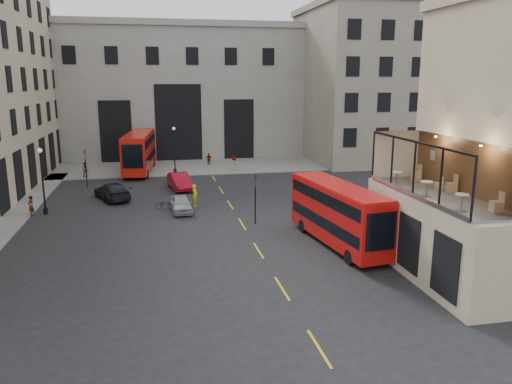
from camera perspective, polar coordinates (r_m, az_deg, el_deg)
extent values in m
plane|color=black|center=(26.85, 7.20, -10.56)|extent=(140.00, 140.00, 0.00)
cube|color=#C4B693|center=(29.68, 26.34, 5.48)|extent=(4.00, 11.00, 15.00)
cube|color=black|center=(28.08, 17.04, -5.62)|extent=(0.08, 9.20, 3.00)
cube|color=brown|center=(28.68, 22.84, 2.66)|extent=(0.04, 10.00, 2.90)
cube|color=beige|center=(32.18, 15.70, 4.18)|extent=(3.00, 0.04, 2.90)
cube|color=beige|center=(23.86, 26.57, 0.44)|extent=(3.00, 0.04, 2.90)
cube|color=black|center=(27.68, 20.57, 5.55)|extent=(3.00, 10.00, 0.04)
cube|color=slate|center=(27.38, 17.44, -0.25)|extent=(0.12, 10.00, 0.18)
cube|color=black|center=(26.93, 17.83, 5.47)|extent=(0.12, 10.00, 0.10)
cube|color=beige|center=(31.29, 19.53, 3.97)|extent=(0.04, 0.45, 0.55)
cylinder|color=#FFD899|center=(26.48, 24.30, 4.84)|extent=(0.12, 0.12, 0.05)
cylinder|color=#FFD899|center=(29.80, 19.86, 5.97)|extent=(0.12, 0.12, 0.05)
cube|color=#C4B693|center=(28.74, 19.75, -4.87)|extent=(3.00, 11.00, 4.50)
cube|color=slate|center=(28.16, 20.10, -0.40)|extent=(3.00, 10.00, 0.10)
cube|color=#9D9A92|center=(71.40, -9.15, 11.32)|extent=(34.00, 10.00, 18.00)
cube|color=#9D9A92|center=(71.73, -9.40, 18.20)|extent=(35.00, 10.60, 0.80)
cube|color=black|center=(66.58, -8.83, 7.79)|extent=(6.00, 0.12, 10.00)
cube|color=black|center=(66.78, -15.71, 6.62)|extent=(4.00, 0.12, 8.00)
cube|color=black|center=(67.52, -1.95, 7.15)|extent=(4.00, 0.12, 8.00)
cube|color=gray|center=(69.27, 12.76, 11.96)|extent=(16.00, 18.00, 20.00)
cube|color=gray|center=(69.86, 13.16, 19.85)|extent=(16.60, 18.60, 0.80)
cube|color=slate|center=(62.25, -9.37, 2.85)|extent=(40.00, 12.00, 0.12)
cylinder|color=black|center=(37.17, -0.09, -1.55)|extent=(0.10, 0.10, 2.80)
imported|color=black|center=(36.75, -0.09, 1.32)|extent=(0.16, 0.20, 1.00)
cylinder|color=black|center=(52.58, -18.82, 2.01)|extent=(0.10, 0.10, 2.80)
imported|color=black|center=(52.29, -18.97, 4.05)|extent=(0.16, 0.20, 1.00)
cylinder|color=black|center=(43.03, -23.17, 0.88)|extent=(0.14, 0.14, 5.00)
cylinder|color=black|center=(43.51, -22.91, -2.02)|extent=(0.36, 0.36, 0.50)
sphere|color=silver|center=(42.61, -23.48, 4.37)|extent=(0.36, 0.36, 0.36)
cylinder|color=black|center=(57.92, -9.30, 4.56)|extent=(0.14, 0.14, 5.00)
cylinder|color=black|center=(58.28, -9.22, 2.37)|extent=(0.36, 0.36, 0.50)
sphere|color=silver|center=(57.61, -9.39, 7.17)|extent=(0.36, 0.36, 0.36)
cube|color=red|center=(32.69, 9.34, -2.39)|extent=(3.52, 10.20, 3.54)
cube|color=black|center=(32.83, 9.31, -3.24)|extent=(3.49, 9.67, 0.73)
cube|color=black|center=(32.43, 9.41, -0.53)|extent=(3.49, 9.67, 0.73)
cube|color=red|center=(32.28, 9.46, 0.69)|extent=(3.40, 9.99, 0.11)
cylinder|color=black|center=(35.48, 5.37, -3.89)|extent=(0.37, 0.93, 0.91)
cylinder|color=black|center=(36.33, 8.31, -3.57)|extent=(0.37, 0.93, 0.91)
cylinder|color=black|center=(29.81, 10.65, -7.34)|extent=(0.37, 0.93, 0.91)
cylinder|color=black|center=(30.81, 13.97, -6.83)|extent=(0.37, 0.93, 0.91)
cube|color=red|center=(59.53, -13.19, 4.56)|extent=(3.68, 11.67, 4.07)
cube|color=black|center=(59.61, -13.17, 4.02)|extent=(3.67, 11.05, 0.83)
cube|color=black|center=(59.37, -13.26, 5.76)|extent=(3.67, 11.05, 0.83)
cube|color=red|center=(59.28, -13.30, 6.54)|extent=(3.56, 11.43, 0.13)
cylinder|color=black|center=(63.57, -13.77, 3.27)|extent=(0.39, 1.07, 1.04)
cylinder|color=black|center=(63.29, -11.64, 3.34)|extent=(0.39, 1.07, 1.04)
cylinder|color=black|center=(56.07, -14.79, 1.99)|extent=(0.39, 1.07, 1.04)
cylinder|color=black|center=(55.76, -12.38, 2.05)|extent=(0.39, 1.07, 1.04)
imported|color=#A0A2A8|center=(41.10, -8.57, -1.34)|extent=(1.82, 4.04, 1.35)
imported|color=maroon|center=(49.59, -8.70, 1.22)|extent=(2.47, 5.05, 1.59)
imported|color=black|center=(46.65, -16.11, 0.08)|extent=(3.93, 5.62, 1.51)
imported|color=gray|center=(42.37, -10.38, -1.36)|extent=(1.56, 0.62, 0.80)
imported|color=yellow|center=(42.74, -7.00, -0.38)|extent=(0.53, 0.74, 1.88)
imported|color=gray|center=(57.45, -18.88, 2.34)|extent=(0.95, 0.79, 1.76)
imported|color=gray|center=(59.33, -12.79, 2.94)|extent=(1.15, 1.17, 1.61)
imported|color=gray|center=(62.75, -5.40, 3.72)|extent=(0.99, 0.55, 1.60)
imported|color=gray|center=(58.65, -2.52, 3.22)|extent=(0.73, 0.97, 1.78)
imported|color=gray|center=(43.23, -24.33, -1.47)|extent=(0.58, 0.69, 1.62)
cylinder|color=beige|center=(24.88, 22.50, -0.26)|extent=(0.65, 0.65, 0.04)
cylinder|color=slate|center=(24.96, 22.43, -1.14)|extent=(0.09, 0.09, 0.76)
cylinder|color=slate|center=(25.05, 22.35, -2.00)|extent=(0.48, 0.48, 0.03)
cylinder|color=white|center=(27.45, 18.97, 1.12)|extent=(0.64, 0.64, 0.04)
cylinder|color=slate|center=(27.52, 18.91, 0.34)|extent=(0.09, 0.09, 0.75)
cylinder|color=slate|center=(27.60, 18.86, -0.42)|extent=(0.47, 0.47, 0.03)
cylinder|color=beige|center=(29.70, 15.80, 2.20)|extent=(0.65, 0.65, 0.04)
cylinder|color=slate|center=(29.77, 15.75, 1.46)|extent=(0.09, 0.09, 0.76)
cylinder|color=slate|center=(29.84, 15.71, 0.74)|extent=(0.48, 0.48, 0.03)
cube|color=tan|center=(25.49, 25.77, -1.52)|extent=(0.53, 0.53, 0.51)
cube|color=tan|center=(25.50, 26.29, -0.46)|extent=(0.10, 0.48, 0.45)
cube|color=tan|center=(28.98, 21.42, 0.47)|extent=(0.53, 0.53, 0.52)
cube|color=tan|center=(28.99, 21.88, 1.42)|extent=(0.10, 0.48, 0.46)
cube|color=#CDB876|center=(29.42, 20.16, 0.62)|extent=(0.45, 0.45, 0.40)
cube|color=#CDB876|center=(29.40, 20.53, 1.34)|extent=(0.12, 0.37, 0.35)
cube|color=tan|center=(31.76, 17.81, 1.75)|extent=(0.49, 0.49, 0.51)
cube|color=tan|center=(31.79, 18.20, 2.61)|extent=(0.06, 0.48, 0.45)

